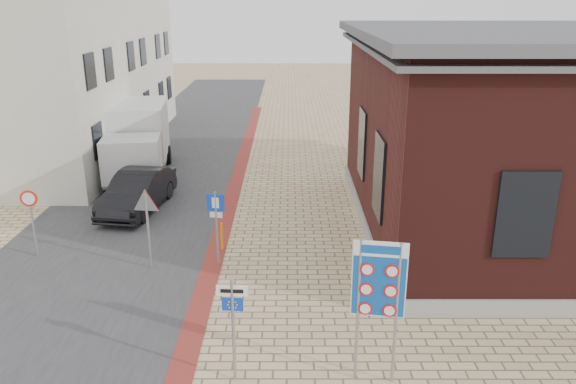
# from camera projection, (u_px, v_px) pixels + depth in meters

# --- Properties ---
(ground) EXTENTS (120.00, 120.00, 0.00)m
(ground) POSITION_uv_depth(u_px,v_px,m) (274.00, 339.00, 13.40)
(ground) COLOR tan
(ground) RESTS_ON ground
(road_strip) EXTENTS (7.00, 60.00, 0.02)m
(road_strip) POSITION_uv_depth(u_px,v_px,m) (170.00, 163.00, 27.59)
(road_strip) COLOR #38383A
(road_strip) RESTS_ON ground
(curb_strip) EXTENTS (0.60, 40.00, 0.02)m
(curb_strip) POSITION_uv_depth(u_px,v_px,m) (231.00, 197.00, 22.85)
(curb_strip) COLOR maroon
(curb_strip) RESTS_ON ground
(brick_building) EXTENTS (13.00, 13.00, 6.80)m
(brick_building) POSITION_uv_depth(u_px,v_px,m) (546.00, 131.00, 18.86)
(brick_building) COLOR gray
(brick_building) RESTS_ON ground
(townhouse_near) EXTENTS (7.40, 6.40, 8.30)m
(townhouse_near) POSITION_uv_depth(u_px,v_px,m) (18.00, 88.00, 23.40)
(townhouse_near) COLOR beige
(townhouse_near) RESTS_ON ground
(townhouse_mid) EXTENTS (7.40, 6.40, 9.10)m
(townhouse_mid) POSITION_uv_depth(u_px,v_px,m) (70.00, 62.00, 28.94)
(townhouse_mid) COLOR beige
(townhouse_mid) RESTS_ON ground
(townhouse_far) EXTENTS (7.40, 6.40, 8.30)m
(townhouse_far) POSITION_uv_depth(u_px,v_px,m) (106.00, 58.00, 34.74)
(townhouse_far) COLOR beige
(townhouse_far) RESTS_ON ground
(bike_rack) EXTENTS (0.08, 1.80, 0.60)m
(bike_rack) POSITION_uv_depth(u_px,v_px,m) (373.00, 285.00, 15.39)
(bike_rack) COLOR slate
(bike_rack) RESTS_ON ground
(sedan) EXTENTS (2.19, 4.71, 1.49)m
(sedan) POSITION_uv_depth(u_px,v_px,m) (138.00, 191.00, 21.34)
(sedan) COLOR black
(sedan) RESTS_ON ground
(box_truck) EXTENTS (3.23, 6.32, 3.16)m
(box_truck) POSITION_uv_depth(u_px,v_px,m) (138.00, 140.00, 25.42)
(box_truck) COLOR slate
(box_truck) RESTS_ON ground
(border_sign) EXTENTS (1.09, 0.23, 3.21)m
(border_sign) POSITION_uv_depth(u_px,v_px,m) (379.00, 282.00, 11.22)
(border_sign) COLOR gray
(border_sign) RESTS_ON ground
(essen_sign) EXTENTS (0.65, 0.08, 2.39)m
(essen_sign) POSITION_uv_depth(u_px,v_px,m) (233.00, 315.00, 11.47)
(essen_sign) COLOR gray
(essen_sign) RESTS_ON ground
(parking_sign) EXTENTS (0.52, 0.12, 2.38)m
(parking_sign) POSITION_uv_depth(u_px,v_px,m) (216.00, 216.00, 16.54)
(parking_sign) COLOR gray
(parking_sign) RESTS_ON ground
(yield_sign) EXTENTS (0.87, 0.17, 2.46)m
(yield_sign) POSITION_uv_depth(u_px,v_px,m) (147.00, 210.00, 16.30)
(yield_sign) COLOR gray
(yield_sign) RESTS_ON ground
(speed_sign) EXTENTS (0.52, 0.07, 2.21)m
(speed_sign) POSITION_uv_depth(u_px,v_px,m) (31.00, 213.00, 17.19)
(speed_sign) COLOR gray
(speed_sign) RESTS_ON ground
(bollard) EXTENTS (0.11, 0.11, 0.93)m
(bollard) POSITION_uv_depth(u_px,v_px,m) (222.00, 237.00, 17.98)
(bollard) COLOR orange
(bollard) RESTS_ON ground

